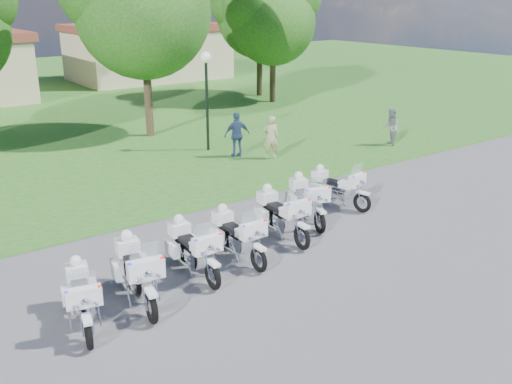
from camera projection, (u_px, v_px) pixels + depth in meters
ground at (271, 241)px, 15.06m from camera, size 100.00×100.00×0.00m
grass_lawn at (11, 98)px, 35.75m from camera, size 100.00×48.00×0.01m
motorcycle_0 at (81, 296)px, 11.08m from camera, size 1.02×2.11×1.44m
motorcycle_1 at (137, 271)px, 11.94m from camera, size 1.04×2.38×1.61m
motorcycle_2 at (193, 248)px, 13.14m from camera, size 0.78×2.23×1.50m
motorcycle_3 at (237, 235)px, 13.90m from camera, size 0.74×2.20×1.47m
motorcycle_4 at (281, 214)px, 15.14m from camera, size 0.89×2.32×1.56m
motorcycle_5 at (307, 199)px, 16.21m from camera, size 1.22×2.21×1.54m
motorcycle_6 at (337, 187)px, 17.41m from camera, size 0.99×2.13×1.45m
lamp_post at (206, 77)px, 22.86m from camera, size 0.44×0.44×4.02m
tree_3 at (272, 14)px, 33.00m from camera, size 5.77×4.92×7.69m
tree_4 at (259, 7)px, 35.04m from camera, size 6.19×5.28×8.25m
building_east at (148, 51)px, 43.45m from camera, size 11.44×7.28×4.10m
bystander_a at (271, 138)px, 22.32m from camera, size 0.74×0.66×1.71m
bystander_b at (391, 127)px, 24.33m from camera, size 0.94×0.98×1.60m
bystander_c at (237, 135)px, 22.57m from camera, size 1.12×0.68×1.79m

